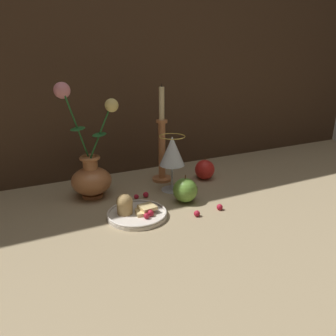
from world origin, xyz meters
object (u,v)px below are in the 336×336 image
candlestick (162,148)px  apple_beside_vase (185,190)px  apple_near_glass (205,170)px  vase (91,171)px  wine_glass (172,153)px  plate_with_pastries (135,211)px

candlestick → apple_beside_vase: (-0.02, -0.20, -0.09)m
candlestick → apple_near_glass: 0.18m
vase → apple_near_glass: size_ratio=4.28×
wine_glass → apple_beside_vase: wine_glass is taller
apple_near_glass → vase: bearing=176.5°
plate_with_pastries → wine_glass: wine_glass is taller
candlestick → apple_near_glass: bearing=-22.0°
wine_glass → apple_beside_vase: bearing=-93.7°
apple_beside_vase → candlestick: bearing=85.4°
candlestick → apple_beside_vase: bearing=-94.6°
plate_with_pastries → apple_beside_vase: (0.18, 0.03, 0.02)m
wine_glass → candlestick: candlestick is taller
vase → plate_with_pastries: (0.07, -0.20, -0.07)m
wine_glass → apple_near_glass: bearing=14.5°
plate_with_pastries → candlestick: candlestick is taller
plate_with_pastries → apple_near_glass: bearing=26.4°
apple_near_glass → wine_glass: bearing=-165.5°
plate_with_pastries → apple_beside_vase: bearing=8.2°
candlestick → apple_near_glass: (0.15, -0.06, -0.09)m
plate_with_pastries → apple_beside_vase: size_ratio=1.93×
apple_beside_vase → apple_near_glass: 0.22m
wine_glass → apple_near_glass: wine_glass is taller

